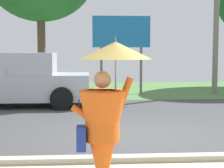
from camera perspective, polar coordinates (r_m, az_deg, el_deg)
ground_plane at (r=11.41m, az=1.51°, el=-4.84°), size 40.00×22.00×0.20m
monk_pedestrian at (r=4.67m, az=-1.10°, el=-5.74°), size 1.03×0.91×2.13m
pickup_truck at (r=13.23m, az=-14.86°, el=0.39°), size 5.20×2.28×1.88m
utility_pole at (r=17.03m, az=16.11°, el=11.69°), size 1.80×0.24×7.47m
roadside_billboard at (r=16.42m, az=1.48°, el=7.35°), size 2.60×0.12×3.50m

